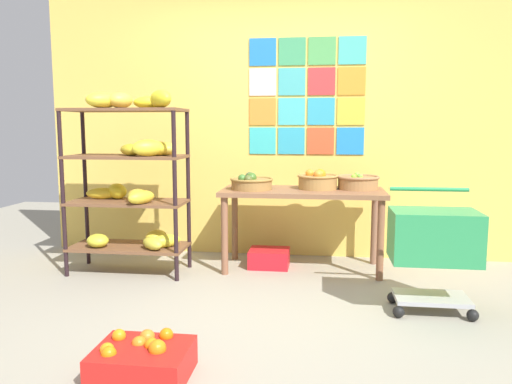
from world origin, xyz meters
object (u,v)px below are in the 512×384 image
at_px(display_table, 303,200).
at_px(fruit_basket_back_right, 358,182).
at_px(produce_crate_under_table, 269,258).
at_px(banana_shelf_unit, 133,173).
at_px(fruit_basket_centre, 251,183).
at_px(shopping_cart, 434,241).
at_px(orange_crate_foreground, 142,360).
at_px(fruit_basket_right, 318,181).

xyz_separation_m(display_table, fruit_basket_back_right, (0.49, 0.10, 0.16)).
distance_m(fruit_basket_back_right, produce_crate_under_table, 1.07).
relative_size(banana_shelf_unit, produce_crate_under_table, 4.37).
bearing_deg(fruit_basket_centre, shopping_cart, -32.72).
bearing_deg(fruit_basket_back_right, banana_shelf_unit, -168.15).
bearing_deg(orange_crate_foreground, fruit_basket_centre, 82.21).
bearing_deg(orange_crate_foreground, banana_shelf_unit, 111.93).
bearing_deg(produce_crate_under_table, orange_crate_foreground, -101.56).
distance_m(banana_shelf_unit, fruit_basket_centre, 1.04).
distance_m(fruit_basket_centre, orange_crate_foreground, 2.18).
xyz_separation_m(banana_shelf_unit, fruit_basket_right, (1.59, 0.38, -0.09)).
distance_m(banana_shelf_unit, shopping_cart, 2.51).
bearing_deg(fruit_basket_right, display_table, -152.45).
height_order(display_table, fruit_basket_back_right, fruit_basket_back_right).
bearing_deg(fruit_basket_centre, produce_crate_under_table, 27.21).
bearing_deg(fruit_basket_right, fruit_basket_back_right, 5.10).
bearing_deg(fruit_basket_centre, banana_shelf_unit, -165.36).
xyz_separation_m(banana_shelf_unit, shopping_cart, (2.40, -0.64, -0.39)).
distance_m(banana_shelf_unit, fruit_basket_back_right, 2.00).
bearing_deg(produce_crate_under_table, banana_shelf_unit, -163.55).
bearing_deg(shopping_cart, fruit_basket_back_right, 99.42).
height_order(fruit_basket_back_right, orange_crate_foreground, fruit_basket_back_right).
height_order(fruit_basket_centre, produce_crate_under_table, fruit_basket_centre).
relative_size(produce_crate_under_table, shopping_cart, 0.43).
bearing_deg(produce_crate_under_table, display_table, -6.10).
xyz_separation_m(banana_shelf_unit, orange_crate_foreground, (0.72, -1.79, -0.80)).
distance_m(fruit_basket_centre, produce_crate_under_table, 0.73).
height_order(fruit_basket_back_right, fruit_basket_centre, fruit_basket_centre).
xyz_separation_m(orange_crate_foreground, shopping_cart, (1.68, 1.15, 0.42)).
bearing_deg(fruit_basket_back_right, produce_crate_under_table, -175.11).
height_order(fruit_basket_right, orange_crate_foreground, fruit_basket_right).
bearing_deg(display_table, shopping_cart, -45.17).
relative_size(display_table, produce_crate_under_table, 3.97).
relative_size(fruit_basket_back_right, fruit_basket_right, 1.04).
height_order(banana_shelf_unit, fruit_basket_centre, banana_shelf_unit).
relative_size(banana_shelf_unit, fruit_basket_centre, 4.13).
distance_m(fruit_basket_right, orange_crate_foreground, 2.44).
distance_m(produce_crate_under_table, shopping_cart, 1.64).
bearing_deg(fruit_basket_right, orange_crate_foreground, -111.86).
relative_size(display_table, fruit_basket_right, 3.96).
xyz_separation_m(display_table, orange_crate_foreground, (-0.74, -2.10, -0.54)).
relative_size(banana_shelf_unit, orange_crate_foreground, 3.29).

